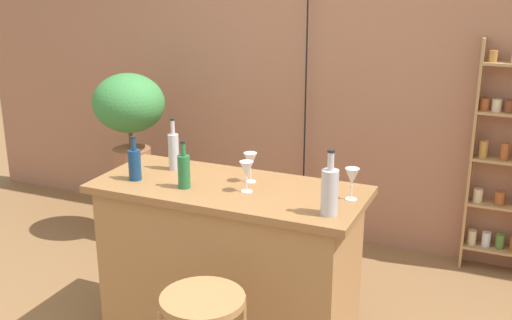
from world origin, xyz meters
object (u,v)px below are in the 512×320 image
Objects in this scene: bottle_sauce_amber at (184,170)px; bottle_olive_oil at (135,164)px; potted_plant at (129,112)px; bottle_spirits_clear at (330,191)px; plant_stool at (135,208)px; wine_glass_center at (247,170)px; wine_glass_right at (352,177)px; spice_shelf at (503,161)px; wine_glass_left at (250,161)px; bottle_soda_blue at (174,150)px.

bottle_olive_oil is at bearing 179.39° from bottle_sauce_amber.
potted_plant is 2.56× the size of bottle_spirits_clear.
bottle_sauce_amber is at bearing -45.00° from potted_plant.
plant_stool is at bearing 90.00° from potted_plant.
bottle_spirits_clear is 0.50m from wine_glass_center.
wine_glass_right is at bearing 8.77° from bottle_olive_oil.
bottle_sauce_amber reaches higher than wine_glass_right.
potted_plant reaches higher than bottle_olive_oil.
spice_shelf is at bearing 41.81° from bottle_olive_oil.
wine_glass_left is (0.28, 0.22, 0.02)m from bottle_sauce_amber.
wine_glass_left is at bearing 20.17° from bottle_olive_oil.
bottle_soda_blue is (0.89, -0.85, 0.04)m from potted_plant.
potted_plant is 1.23m from bottle_soda_blue.
wine_glass_center is (-0.48, 0.12, -0.00)m from bottle_spirits_clear.
plant_stool is 1.56m from bottle_olive_oil.
bottle_spirits_clear is at bearing -100.74° from wine_glass_right.
wine_glass_left is (0.59, 0.22, 0.02)m from bottle_olive_oil.
spice_shelf is at bearing 11.68° from plant_stool.
wine_glass_center is at bearing -17.42° from bottle_soda_blue.
wine_glass_right is (1.16, 0.18, 0.02)m from bottle_olive_oil.
bottle_soda_blue reaches higher than wine_glass_right.
bottle_olive_oil is 1.50× the size of wine_glass_left.
bottle_soda_blue is at bearing -141.00° from spice_shelf.
spice_shelf is 9.84× the size of wine_glass_left.
potted_plant is 2.21m from bottle_spirits_clear.
potted_plant reaches higher than bottle_soda_blue.
bottle_spirits_clear reaches higher than wine_glass_left.
bottle_olive_oil is at bearing -54.27° from plant_stool.
potted_plant reaches higher than wine_glass_right.
potted_plant is at bearing 135.00° from bottle_sauce_amber.
bottle_spirits_clear is at bearing -2.68° from bottle_olive_oil.
plant_stool is 2.36m from bottle_spirits_clear.
potted_plant is 3.18× the size of bottle_sauce_amber.
wine_glass_left is at bearing 176.17° from wine_glass_right.
bottle_sauce_amber reaches higher than plant_stool.
wine_glass_right is at bearing -25.08° from plant_stool.
bottle_spirits_clear is at bearing -112.67° from spice_shelf.
bottle_sauce_amber is 0.81m from bottle_spirits_clear.
spice_shelf reaches higher than wine_glass_center.
wine_glass_right is (1.05, -0.06, 0.00)m from bottle_soda_blue.
spice_shelf reaches higher than potted_plant.
wine_glass_center reaches higher than plant_stool.
bottle_sauce_amber is at bearing -167.91° from wine_glass_right.
wine_glass_left and wine_glass_center have the same top height.
plant_stool is 2.98× the size of wine_glass_center.
bottle_soda_blue is (-0.20, 0.24, 0.02)m from bottle_sauce_amber.
spice_shelf is 1.88m from wine_glass_left.
wine_glass_center is at bearing -35.65° from potted_plant.
wine_glass_center is at bearing 12.95° from bottle_sauce_amber.
wine_glass_right is at bearing 12.09° from bottle_sauce_amber.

